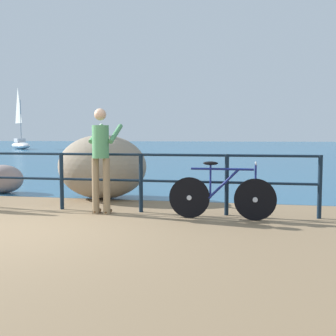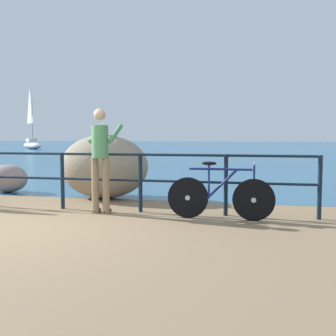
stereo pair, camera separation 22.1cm
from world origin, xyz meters
name	(u,v)px [view 1 (the left image)]	position (x,y,z in m)	size (l,w,h in m)	color
ground_plane	(194,158)	(0.00, 20.00, -0.05)	(120.00, 120.00, 0.10)	#846B4C
sea_surface	(223,146)	(0.00, 47.95, 0.00)	(120.00, 90.00, 0.01)	#285B7F
promenade_railing	(62,174)	(0.00, 1.68, 0.64)	(8.92, 0.07, 1.02)	black
bicycle	(222,195)	(2.90, 1.33, 0.39)	(1.70, 0.48, 0.92)	black
person_at_railing	(101,156)	(0.86, 1.40, 0.99)	(0.47, 0.65, 1.78)	#8C7251
breakwater_boulder_main	(102,167)	(0.27, 3.05, 0.67)	(1.89, 1.49, 1.35)	gray
breakwater_boulder_left	(3,179)	(-2.28, 3.40, 0.33)	(0.98, 0.66, 0.66)	gray
seagull	(100,128)	(0.26, 2.97, 1.48)	(0.26, 0.31, 0.23)	gold
sailboat	(20,142)	(-19.18, 32.63, 0.71)	(4.09, 3.97, 6.16)	white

